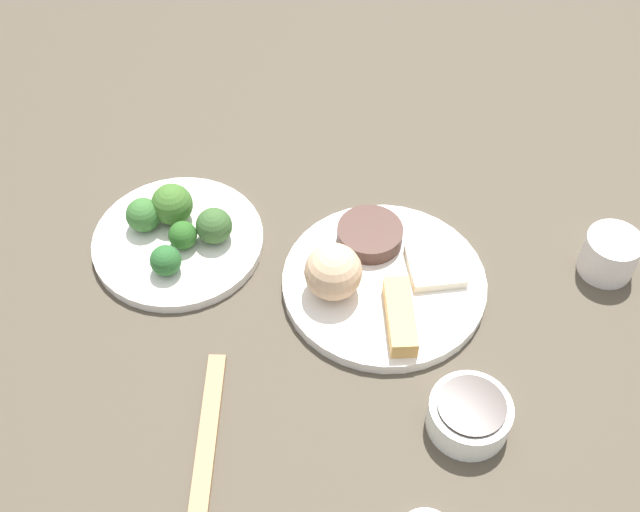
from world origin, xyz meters
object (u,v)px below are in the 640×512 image
object	(u,v)px
teacup	(610,254)
chopsticks_pair	(207,442)
broccoli_plate	(178,241)
soy_sauce_bowl	(469,416)
main_plate	(384,283)

from	to	relation	value
teacup	chopsticks_pair	world-z (taller)	teacup
broccoli_plate	soy_sauce_bowl	xyz separation A→B (m)	(-0.36, -0.24, 0.01)
soy_sauce_bowl	teacup	world-z (taller)	teacup
teacup	main_plate	bearing A→B (deg)	76.88
soy_sauce_bowl	teacup	xyz separation A→B (m)	(0.14, -0.26, 0.01)
soy_sauce_bowl	main_plate	bearing A→B (deg)	4.14
teacup	chopsticks_pair	xyz separation A→B (m)	(-0.07, 0.54, -0.02)
soy_sauce_bowl	teacup	distance (m)	0.30
main_plate	broccoli_plate	size ratio (longest dim) A/B	1.15
teacup	chopsticks_pair	bearing A→B (deg)	97.50
main_plate	soy_sauce_bowl	distance (m)	0.21
broccoli_plate	teacup	world-z (taller)	teacup
main_plate	soy_sauce_bowl	world-z (taller)	soy_sauce_bowl
main_plate	soy_sauce_bowl	xyz separation A→B (m)	(-0.21, -0.02, 0.01)
broccoli_plate	chopsticks_pair	size ratio (longest dim) A/B	1.02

